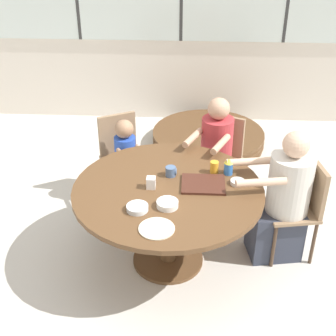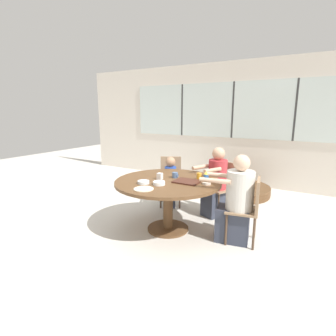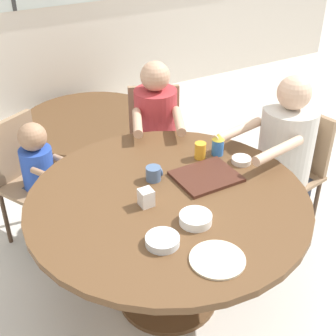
{
  "view_description": "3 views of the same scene",
  "coord_description": "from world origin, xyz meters",
  "px_view_note": "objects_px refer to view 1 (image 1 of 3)",
  "views": [
    {
      "loc": [
        0.17,
        -3.06,
        2.74
      ],
      "look_at": [
        0.0,
        0.0,
        0.93
      ],
      "focal_mm": 50.0,
      "sensor_mm": 36.0,
      "label": 1
    },
    {
      "loc": [
        1.8,
        -3.09,
        1.72
      ],
      "look_at": [
        0.0,
        0.0,
        0.93
      ],
      "focal_mm": 28.0,
      "sensor_mm": 36.0,
      "label": 2
    },
    {
      "loc": [
        -0.99,
        -1.74,
        2.19
      ],
      "look_at": [
        0.0,
        0.0,
        0.93
      ],
      "focal_mm": 50.0,
      "sensor_mm": 36.0,
      "label": 3
    }
  ],
  "objects_px": {
    "person_toddler": "(127,166)",
    "bowl_fruit": "(238,182)",
    "chair_for_toddler": "(121,150)",
    "chair_for_woman_green_shirt": "(302,202)",
    "person_woman_green_shirt": "(282,203)",
    "sippy_cup": "(229,166)",
    "bowl_white_shallow": "(137,208)",
    "person_man_blue_shirt": "(215,160)",
    "juice_glass": "(214,167)",
    "chair_for_man_blue_shirt": "(221,152)",
    "bowl_cereal": "(167,204)",
    "milk_carton_small": "(151,183)",
    "folded_table_stack": "(208,138)",
    "coffee_mug": "(171,171)"
  },
  "relations": [
    {
      "from": "person_toddler",
      "to": "bowl_fruit",
      "type": "relative_size",
      "value": 7.89
    },
    {
      "from": "chair_for_toddler",
      "to": "chair_for_woman_green_shirt",
      "type": "bearing_deg",
      "value": 126.0
    },
    {
      "from": "person_woman_green_shirt",
      "to": "sippy_cup",
      "type": "relative_size",
      "value": 8.3
    },
    {
      "from": "bowl_white_shallow",
      "to": "bowl_fruit",
      "type": "xyz_separation_m",
      "value": [
        0.75,
        0.4,
        -0.0
      ]
    },
    {
      "from": "person_man_blue_shirt",
      "to": "bowl_white_shallow",
      "type": "height_order",
      "value": "person_man_blue_shirt"
    },
    {
      "from": "chair_for_toddler",
      "to": "juice_glass",
      "type": "height_order",
      "value": "chair_for_toddler"
    },
    {
      "from": "chair_for_toddler",
      "to": "person_toddler",
      "type": "relative_size",
      "value": 0.97
    },
    {
      "from": "person_woman_green_shirt",
      "to": "juice_glass",
      "type": "bearing_deg",
      "value": 71.17
    },
    {
      "from": "chair_for_man_blue_shirt",
      "to": "chair_for_toddler",
      "type": "height_order",
      "value": "same"
    },
    {
      "from": "person_man_blue_shirt",
      "to": "person_toddler",
      "type": "relative_size",
      "value": 1.25
    },
    {
      "from": "bowl_white_shallow",
      "to": "chair_for_toddler",
      "type": "bearing_deg",
      "value": 103.71
    },
    {
      "from": "person_woman_green_shirt",
      "to": "chair_for_woman_green_shirt",
      "type": "bearing_deg",
      "value": -90.0
    },
    {
      "from": "chair_for_man_blue_shirt",
      "to": "bowl_cereal",
      "type": "distance_m",
      "value": 1.38
    },
    {
      "from": "milk_carton_small",
      "to": "chair_for_man_blue_shirt",
      "type": "bearing_deg",
      "value": 59.65
    },
    {
      "from": "person_woman_green_shirt",
      "to": "bowl_cereal",
      "type": "relative_size",
      "value": 7.29
    },
    {
      "from": "person_woman_green_shirt",
      "to": "bowl_white_shallow",
      "type": "height_order",
      "value": "person_woman_green_shirt"
    },
    {
      "from": "folded_table_stack",
      "to": "chair_for_toddler",
      "type": "bearing_deg",
      "value": -127.64
    },
    {
      "from": "coffee_mug",
      "to": "person_woman_green_shirt",
      "type": "bearing_deg",
      "value": -1.31
    },
    {
      "from": "person_man_blue_shirt",
      "to": "chair_for_woman_green_shirt",
      "type": "bearing_deg",
      "value": 160.79
    },
    {
      "from": "juice_glass",
      "to": "folded_table_stack",
      "type": "xyz_separation_m",
      "value": [
        0.01,
        1.91,
        -0.71
      ]
    },
    {
      "from": "juice_glass",
      "to": "milk_carton_small",
      "type": "bearing_deg",
      "value": -152.46
    },
    {
      "from": "person_woman_green_shirt",
      "to": "coffee_mug",
      "type": "xyz_separation_m",
      "value": [
        -0.93,
        0.02,
        0.27
      ]
    },
    {
      "from": "chair_for_man_blue_shirt",
      "to": "coffee_mug",
      "type": "distance_m",
      "value": 0.99
    },
    {
      "from": "chair_for_toddler",
      "to": "bowl_white_shallow",
      "type": "relative_size",
      "value": 5.48
    },
    {
      "from": "chair_for_woman_green_shirt",
      "to": "chair_for_man_blue_shirt",
      "type": "xyz_separation_m",
      "value": [
        -0.64,
        0.83,
        0.0
      ]
    },
    {
      "from": "person_man_blue_shirt",
      "to": "sippy_cup",
      "type": "xyz_separation_m",
      "value": [
        0.08,
        -0.63,
        0.3
      ]
    },
    {
      "from": "chair_for_woman_green_shirt",
      "to": "folded_table_stack",
      "type": "xyz_separation_m",
      "value": [
        -0.73,
        1.97,
        -0.44
      ]
    },
    {
      "from": "juice_glass",
      "to": "chair_for_woman_green_shirt",
      "type": "bearing_deg",
      "value": -4.83
    },
    {
      "from": "chair_for_woman_green_shirt",
      "to": "coffee_mug",
      "type": "distance_m",
      "value": 1.12
    },
    {
      "from": "person_woman_green_shirt",
      "to": "milk_carton_small",
      "type": "xyz_separation_m",
      "value": [
        -1.07,
        -0.17,
        0.27
      ]
    },
    {
      "from": "chair_for_woman_green_shirt",
      "to": "milk_carton_small",
      "type": "distance_m",
      "value": 1.28
    },
    {
      "from": "chair_for_toddler",
      "to": "bowl_white_shallow",
      "type": "xyz_separation_m",
      "value": [
        0.32,
        -1.3,
        0.24
      ]
    },
    {
      "from": "person_man_blue_shirt",
      "to": "bowl_cereal",
      "type": "xyz_separation_m",
      "value": [
        -0.39,
        -1.12,
        0.25
      ]
    },
    {
      "from": "chair_for_woman_green_shirt",
      "to": "bowl_fruit",
      "type": "height_order",
      "value": "chair_for_woman_green_shirt"
    },
    {
      "from": "bowl_white_shallow",
      "to": "bowl_cereal",
      "type": "height_order",
      "value": "bowl_cereal"
    },
    {
      "from": "person_toddler",
      "to": "folded_table_stack",
      "type": "distance_m",
      "value": 1.59
    },
    {
      "from": "chair_for_toddler",
      "to": "bowl_white_shallow",
      "type": "bearing_deg",
      "value": 75.94
    },
    {
      "from": "chair_for_toddler",
      "to": "milk_carton_small",
      "type": "xyz_separation_m",
      "value": [
        0.39,
        -1.0,
        0.27
      ]
    },
    {
      "from": "coffee_mug",
      "to": "bowl_cereal",
      "type": "height_order",
      "value": "coffee_mug"
    },
    {
      "from": "person_woman_green_shirt",
      "to": "bowl_cereal",
      "type": "distance_m",
      "value": 1.05
    },
    {
      "from": "bowl_cereal",
      "to": "chair_for_man_blue_shirt",
      "type": "bearing_deg",
      "value": 70.16
    },
    {
      "from": "chair_for_toddler",
      "to": "person_woman_green_shirt",
      "type": "relative_size",
      "value": 0.75
    },
    {
      "from": "chair_for_woman_green_shirt",
      "to": "milk_carton_small",
      "type": "height_order",
      "value": "chair_for_woman_green_shirt"
    },
    {
      "from": "bowl_white_shallow",
      "to": "bowl_fruit",
      "type": "bearing_deg",
      "value": 27.71
    },
    {
      "from": "folded_table_stack",
      "to": "person_man_blue_shirt",
      "type": "bearing_deg",
      "value": -89.08
    },
    {
      "from": "coffee_mug",
      "to": "person_man_blue_shirt",
      "type": "bearing_deg",
      "value": 60.67
    },
    {
      "from": "person_man_blue_shirt",
      "to": "bowl_cereal",
      "type": "distance_m",
      "value": 1.22
    },
    {
      "from": "chair_for_toddler",
      "to": "bowl_cereal",
      "type": "bearing_deg",
      "value": 85.38
    },
    {
      "from": "chair_for_man_blue_shirt",
      "to": "milk_carton_small",
      "type": "relative_size",
      "value": 9.52
    },
    {
      "from": "chair_for_woman_green_shirt",
      "to": "sippy_cup",
      "type": "relative_size",
      "value": 6.2
    }
  ]
}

